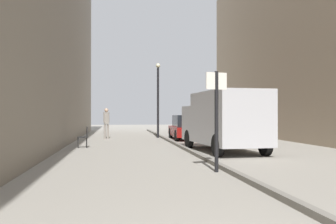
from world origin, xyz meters
The scene contains 8 objects.
ground_plane centered at (0.00, 12.00, 0.00)m, with size 80.00×80.00×0.00m, color gray.
kerb_strip centered at (1.58, 12.00, 0.06)m, with size 0.16×40.00×0.12m, color slate.
pedestrian_main_foreground centered at (-1.90, 20.77, 1.08)m, with size 0.37×0.25×1.87m.
delivery_van centered at (2.99, 12.21, 1.27)m, with size 2.42×5.41×2.37m.
parked_car centered at (2.92, 19.54, 0.71)m, with size 1.93×4.25×1.45m.
street_sign_post centered at (1.29, 7.11, 1.55)m, with size 0.59×0.18×2.60m.
lamp_post centered at (1.34, 21.20, 2.72)m, with size 0.28×0.28×4.76m.
cafe_chair_near_window centered at (-2.70, 14.70, 0.55)m, with size 0.49×0.49×0.94m.
Camera 1 is at (-1.26, -2.08, 1.48)m, focal length 39.25 mm.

